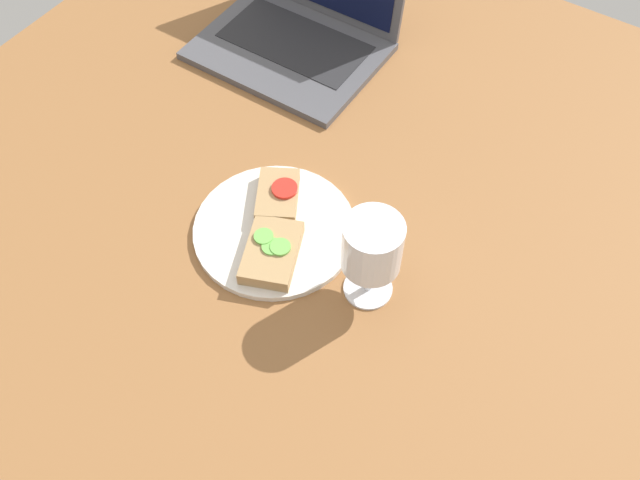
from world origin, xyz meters
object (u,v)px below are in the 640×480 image
at_px(sandwich_with_cucumber, 270,251).
at_px(laptop, 302,19).
at_px(plate, 275,230).
at_px(sandwich_with_tomato, 278,196).
at_px(wine_glass, 372,249).

xyz_separation_m(sandwich_with_cucumber, laptop, (-0.24, 0.44, 0.02)).
height_order(plate, laptop, laptop).
bearing_deg(laptop, plate, -61.53).
relative_size(plate, sandwich_with_tomato, 2.17).
xyz_separation_m(sandwich_with_tomato, wine_glass, (0.20, -0.06, 0.08)).
xyz_separation_m(plate, sandwich_with_tomato, (-0.02, 0.05, 0.02)).
relative_size(plate, wine_glass, 1.64).
distance_m(plate, laptop, 0.45).
bearing_deg(sandwich_with_tomato, sandwich_with_cucumber, -61.07).
bearing_deg(plate, sandwich_with_cucumber, -60.63).
bearing_deg(wine_glass, sandwich_with_cucumber, -166.53).
bearing_deg(sandwich_with_tomato, wine_glass, -15.87).
xyz_separation_m(wine_glass, laptop, (-0.38, 0.40, -0.06)).
bearing_deg(wine_glass, laptop, 133.64).
height_order(sandwich_with_tomato, laptop, laptop).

